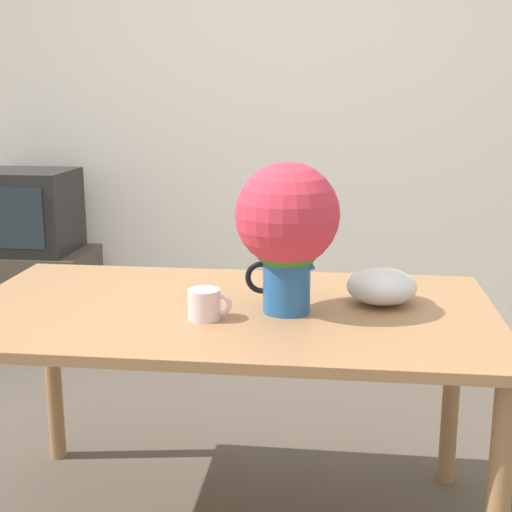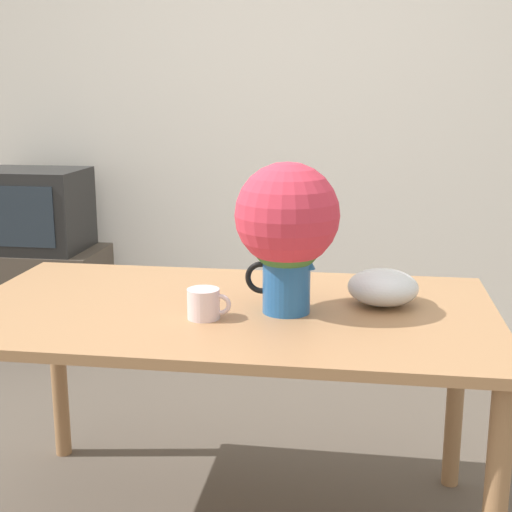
% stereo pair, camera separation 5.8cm
% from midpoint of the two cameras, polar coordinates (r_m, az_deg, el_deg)
% --- Properties ---
extents(wall_back, '(8.00, 0.05, 2.60)m').
position_cam_midpoint_polar(wall_back, '(3.97, 3.96, 11.84)').
color(wall_back, silver).
rests_on(wall_back, ground_plane).
extents(table, '(1.59, 0.90, 0.76)m').
position_cam_midpoint_polar(table, '(2.17, -1.46, -6.28)').
color(table, '#A3754C').
rests_on(table, ground_plane).
extents(flower_vase, '(0.30, 0.30, 0.44)m').
position_cam_midpoint_polar(flower_vase, '(2.03, 3.31, 2.44)').
color(flower_vase, '#235B9E').
rests_on(flower_vase, table).
extents(coffee_mug, '(0.13, 0.09, 0.09)m').
position_cam_midpoint_polar(coffee_mug, '(2.02, -3.32, -3.84)').
color(coffee_mug, silver).
rests_on(coffee_mug, table).
extents(white_bowl, '(0.21, 0.21, 0.11)m').
position_cam_midpoint_polar(white_bowl, '(2.19, 10.87, -2.48)').
color(white_bowl, silver).
rests_on(white_bowl, table).
extents(tv_stand, '(0.72, 0.45, 0.54)m').
position_cam_midpoint_polar(tv_stand, '(4.12, -16.56, -3.16)').
color(tv_stand, '#4C4238').
rests_on(tv_stand, ground_plane).
extents(tv_set, '(0.55, 0.43, 0.43)m').
position_cam_midpoint_polar(tv_set, '(4.01, -17.02, 3.55)').
color(tv_set, black).
rests_on(tv_set, tv_stand).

